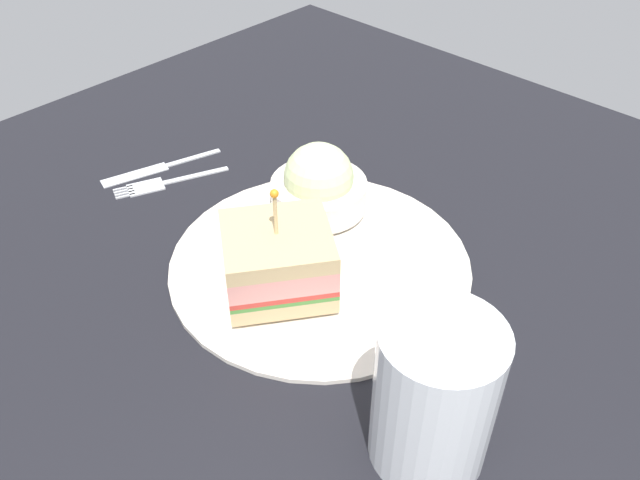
{
  "coord_description": "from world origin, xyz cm",
  "views": [
    {
      "loc": [
        -30.29,
        31.88,
        39.25
      ],
      "look_at": [
        0.0,
        0.0,
        2.86
      ],
      "focal_mm": 37.15,
      "sensor_mm": 36.0,
      "label": 1
    }
  ],
  "objects": [
    {
      "name": "fork",
      "position": [
        20.64,
        2.45,
        0.18
      ],
      "size": [
        5.72,
        11.5,
        0.35
      ],
      "color": "silver",
      "rests_on": "ground_plane"
    },
    {
      "name": "sandwich_half_center",
      "position": [
        0.38,
        4.97,
        3.71
      ],
      "size": [
        11.6,
        11.74,
        9.85
      ],
      "color": "tan",
      "rests_on": "plate"
    },
    {
      "name": "drink_glass",
      "position": [
        -17.91,
        8.53,
        4.98
      ],
      "size": [
        7.79,
        7.79,
        11.22
      ],
      "color": "silver",
      "rests_on": "ground_plane"
    },
    {
      "name": "coleslaw_bowl",
      "position": [
        5.37,
        -5.48,
        3.31
      ],
      "size": [
        9.21,
        9.21,
        6.63
      ],
      "color": "silver",
      "rests_on": "plate"
    },
    {
      "name": "knife",
      "position": [
        23.28,
        1.07,
        0.18
      ],
      "size": [
        4.7,
        12.95,
        0.35
      ],
      "color": "silver",
      "rests_on": "ground_plane"
    },
    {
      "name": "plate",
      "position": [
        0.0,
        0.0,
        0.43
      ],
      "size": [
        26.65,
        26.65,
        0.86
      ],
      "primitive_type": "cylinder",
      "color": "silver",
      "rests_on": "ground_plane"
    },
    {
      "name": "ground_plane",
      "position": [
        0.0,
        0.0,
        -1.0
      ],
      "size": [
        90.53,
        90.53,
        2.0
      ],
      "primitive_type": "cube",
      "color": "black"
    }
  ]
}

